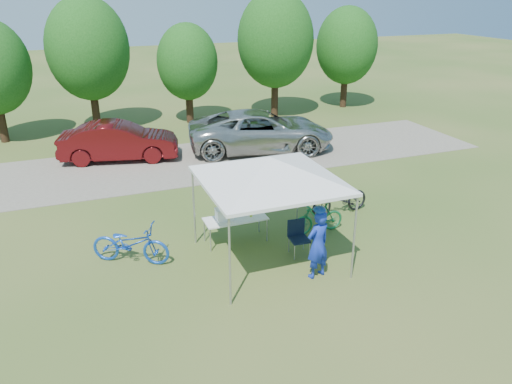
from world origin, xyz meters
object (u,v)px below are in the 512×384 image
(folding_table, at_px, (236,220))
(cooler, at_px, (224,214))
(folding_chair, at_px, (298,234))
(bike_blue, at_px, (130,244))
(cyclist, at_px, (318,244))
(minivan, at_px, (261,131))
(bike_dark, at_px, (340,199))
(sedan, at_px, (119,141))
(bike_green, at_px, (318,218))

(folding_table, bearing_deg, cooler, -180.00)
(folding_chair, distance_m, bike_blue, 4.19)
(cooler, bearing_deg, cyclist, -56.90)
(minivan, bearing_deg, bike_dark, -168.30)
(cooler, height_order, bike_blue, bike_blue)
(bike_blue, relative_size, sedan, 0.44)
(folding_chair, distance_m, cooler, 2.00)
(folding_chair, xyz_separation_m, cooler, (-1.58, 1.17, 0.32))
(folding_table, distance_m, minivan, 8.09)
(folding_table, xyz_separation_m, cyclist, (1.22, -2.35, 0.21))
(folding_table, height_order, cyclist, cyclist)
(cyclist, bearing_deg, bike_green, -133.67)
(cyclist, distance_m, bike_green, 2.32)
(cooler, bearing_deg, folding_table, 0.00)
(folding_table, height_order, sedan, sedan)
(folding_chair, xyz_separation_m, bike_dark, (2.20, 1.68, -0.02))
(folding_chair, height_order, bike_green, bike_green)
(folding_chair, relative_size, sedan, 0.20)
(folding_table, bearing_deg, sedan, 104.31)
(cooler, bearing_deg, folding_chair, -36.48)
(folding_table, bearing_deg, bike_green, -8.21)
(cooler, xyz_separation_m, minivan, (3.89, 7.25, -0.00))
(cyclist, relative_size, bike_green, 1.12)
(bike_green, xyz_separation_m, minivan, (1.28, 7.58, 0.39))
(bike_green, bearing_deg, sedan, -153.61)
(folding_chair, relative_size, bike_green, 0.60)
(folding_table, xyz_separation_m, folding_chair, (1.28, -1.17, -0.11))
(cyclist, relative_size, bike_dark, 0.87)
(bike_blue, relative_size, bike_green, 1.30)
(sedan, bearing_deg, bike_green, -140.02)
(cooler, height_order, bike_dark, bike_dark)
(cyclist, height_order, bike_dark, cyclist)
(cyclist, bearing_deg, cooler, -72.26)
(cooler, xyz_separation_m, bike_blue, (-2.47, -0.12, -0.33))
(cooler, distance_m, bike_blue, 2.50)
(folding_table, bearing_deg, folding_chair, -42.53)
(folding_chair, bearing_deg, bike_blue, 169.58)
(bike_green, bearing_deg, folding_chair, -51.85)
(bike_blue, bearing_deg, bike_green, -62.76)
(folding_table, height_order, bike_blue, bike_blue)
(bike_blue, relative_size, bike_dark, 1.01)
(bike_green, relative_size, minivan, 0.26)
(bike_green, distance_m, bike_dark, 1.44)
(folding_table, relative_size, bike_dark, 0.86)
(cooler, distance_m, bike_green, 2.66)
(bike_blue, bearing_deg, sedan, 24.66)
(bike_dark, bearing_deg, bike_green, -60.56)
(cyclist, relative_size, bike_blue, 0.86)
(bike_blue, distance_m, sedan, 8.24)
(folding_table, xyz_separation_m, sedan, (-2.06, 8.09, 0.12))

